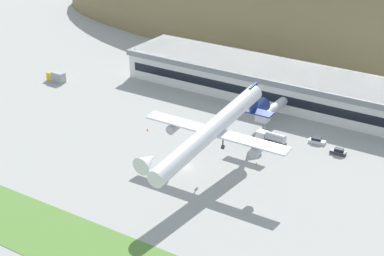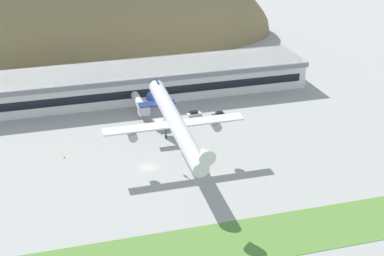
{
  "view_description": "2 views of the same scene",
  "coord_description": "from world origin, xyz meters",
  "px_view_note": "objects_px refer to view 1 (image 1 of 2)",
  "views": [
    {
      "loc": [
        77.14,
        -115.44,
        74.72
      ],
      "look_at": [
        4.32,
        -3.85,
        13.09
      ],
      "focal_mm": 60.0,
      "sensor_mm": 36.0,
      "label": 1
    },
    {
      "loc": [
        -31.73,
        -147.03,
        77.94
      ],
      "look_at": [
        11.11,
        -3.25,
        11.25
      ],
      "focal_mm": 60.0,
      "sensor_mm": 36.0,
      "label": 2
    }
  ],
  "objects_px": {
    "traffic_cone_0": "(256,163)",
    "traffic_cone_1": "(147,129)",
    "service_car_0": "(317,141)",
    "fuel_truck": "(271,138)",
    "jetway_0": "(271,110)",
    "cargo_airplane": "(212,131)",
    "box_truck": "(56,77)",
    "terminal_building": "(304,87)",
    "service_car_1": "(338,152)"
  },
  "relations": [
    {
      "from": "traffic_cone_0",
      "to": "traffic_cone_1",
      "type": "xyz_separation_m",
      "value": [
        -34.43,
        1.15,
        0.0
      ]
    },
    {
      "from": "service_car_0",
      "to": "fuel_truck",
      "type": "relative_size",
      "value": 0.56
    },
    {
      "from": "jetway_0",
      "to": "service_car_0",
      "type": "relative_size",
      "value": 3.15
    },
    {
      "from": "cargo_airplane",
      "to": "traffic_cone_0",
      "type": "height_order",
      "value": "cargo_airplane"
    },
    {
      "from": "box_truck",
      "to": "traffic_cone_1",
      "type": "distance_m",
      "value": 50.27
    },
    {
      "from": "fuel_truck",
      "to": "service_car_0",
      "type": "bearing_deg",
      "value": 33.72
    },
    {
      "from": "jetway_0",
      "to": "box_truck",
      "type": "height_order",
      "value": "jetway_0"
    },
    {
      "from": "traffic_cone_1",
      "to": "traffic_cone_0",
      "type": "bearing_deg",
      "value": -1.91
    },
    {
      "from": "jetway_0",
      "to": "cargo_airplane",
      "type": "height_order",
      "value": "cargo_airplane"
    },
    {
      "from": "terminal_building",
      "to": "cargo_airplane",
      "type": "distance_m",
      "value": 53.38
    },
    {
      "from": "service_car_1",
      "to": "fuel_truck",
      "type": "bearing_deg",
      "value": -167.88
    },
    {
      "from": "jetway_0",
      "to": "traffic_cone_0",
      "type": "distance_m",
      "value": 25.66
    },
    {
      "from": "fuel_truck",
      "to": "jetway_0",
      "type": "bearing_deg",
      "value": 117.47
    },
    {
      "from": "traffic_cone_1",
      "to": "terminal_building",
      "type": "bearing_deg",
      "value": 55.75
    },
    {
      "from": "cargo_airplane",
      "to": "box_truck",
      "type": "xyz_separation_m",
      "value": [
        -76.2,
        26.4,
        -10.2
      ]
    },
    {
      "from": "jetway_0",
      "to": "box_truck",
      "type": "bearing_deg",
      "value": -173.56
    },
    {
      "from": "cargo_airplane",
      "to": "traffic_cone_1",
      "type": "distance_m",
      "value": 32.59
    },
    {
      "from": "jetway_0",
      "to": "traffic_cone_1",
      "type": "relative_size",
      "value": 25.19
    },
    {
      "from": "terminal_building",
      "to": "cargo_airplane",
      "type": "height_order",
      "value": "cargo_airplane"
    },
    {
      "from": "traffic_cone_1",
      "to": "box_truck",
      "type": "bearing_deg",
      "value": 163.25
    },
    {
      "from": "service_car_0",
      "to": "service_car_1",
      "type": "height_order",
      "value": "service_car_1"
    },
    {
      "from": "fuel_truck",
      "to": "box_truck",
      "type": "relative_size",
      "value": 1.22
    },
    {
      "from": "service_car_0",
      "to": "box_truck",
      "type": "height_order",
      "value": "box_truck"
    },
    {
      "from": "cargo_airplane",
      "to": "service_car_0",
      "type": "height_order",
      "value": "cargo_airplane"
    },
    {
      "from": "traffic_cone_1",
      "to": "cargo_airplane",
      "type": "bearing_deg",
      "value": -22.99
    },
    {
      "from": "service_car_0",
      "to": "traffic_cone_0",
      "type": "xyz_separation_m",
      "value": [
        -7.81,
        -19.26,
        -0.36
      ]
    },
    {
      "from": "cargo_airplane",
      "to": "box_truck",
      "type": "height_order",
      "value": "cargo_airplane"
    },
    {
      "from": "terminal_building",
      "to": "service_car_1",
      "type": "xyz_separation_m",
      "value": [
        21.42,
        -26.0,
        -4.67
      ]
    },
    {
      "from": "box_truck",
      "to": "traffic_cone_1",
      "type": "xyz_separation_m",
      "value": [
        48.12,
        -14.48,
        -1.27
      ]
    },
    {
      "from": "terminal_building",
      "to": "traffic_cone_1",
      "type": "distance_m",
      "value": 49.96
    },
    {
      "from": "terminal_building",
      "to": "fuel_truck",
      "type": "xyz_separation_m",
      "value": [
        4.17,
        -29.7,
        -3.84
      ]
    },
    {
      "from": "service_car_1",
      "to": "traffic_cone_0",
      "type": "bearing_deg",
      "value": -132.66
    },
    {
      "from": "service_car_0",
      "to": "service_car_1",
      "type": "relative_size",
      "value": 1.15
    },
    {
      "from": "terminal_building",
      "to": "cargo_airplane",
      "type": "xyz_separation_m",
      "value": [
        0.11,
        -52.99,
        6.39
      ]
    },
    {
      "from": "cargo_airplane",
      "to": "service_car_1",
      "type": "relative_size",
      "value": 13.29
    },
    {
      "from": "cargo_airplane",
      "to": "service_car_1",
      "type": "xyz_separation_m",
      "value": [
        21.31,
        26.99,
        -11.06
      ]
    },
    {
      "from": "service_car_0",
      "to": "box_truck",
      "type": "xyz_separation_m",
      "value": [
        -90.36,
        -3.63,
        0.91
      ]
    },
    {
      "from": "jetway_0",
      "to": "traffic_cone_1",
      "type": "xyz_separation_m",
      "value": [
        -26.17,
        -22.87,
        -3.71
      ]
    },
    {
      "from": "fuel_truck",
      "to": "traffic_cone_1",
      "type": "xyz_separation_m",
      "value": [
        -32.14,
        -11.37,
        -1.24
      ]
    },
    {
      "from": "terminal_building",
      "to": "jetway_0",
      "type": "relative_size",
      "value": 8.08
    },
    {
      "from": "cargo_airplane",
      "to": "service_car_0",
      "type": "xyz_separation_m",
      "value": [
        14.16,
        30.03,
        -11.12
      ]
    },
    {
      "from": "terminal_building",
      "to": "traffic_cone_1",
      "type": "bearing_deg",
      "value": -124.25
    },
    {
      "from": "terminal_building",
      "to": "service_car_1",
      "type": "relative_size",
      "value": 29.25
    },
    {
      "from": "fuel_truck",
      "to": "box_truck",
      "type": "xyz_separation_m",
      "value": [
        -80.26,
        3.11,
        0.03
      ]
    },
    {
      "from": "cargo_airplane",
      "to": "traffic_cone_1",
      "type": "bearing_deg",
      "value": 157.01
    },
    {
      "from": "traffic_cone_0",
      "to": "service_car_1",
      "type": "bearing_deg",
      "value": 47.34
    },
    {
      "from": "service_car_0",
      "to": "traffic_cone_0",
      "type": "bearing_deg",
      "value": -112.06
    },
    {
      "from": "service_car_1",
      "to": "service_car_0",
      "type": "bearing_deg",
      "value": 156.97
    },
    {
      "from": "terminal_building",
      "to": "traffic_cone_0",
      "type": "height_order",
      "value": "terminal_building"
    },
    {
      "from": "fuel_truck",
      "to": "traffic_cone_0",
      "type": "bearing_deg",
      "value": -79.63
    }
  ]
}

